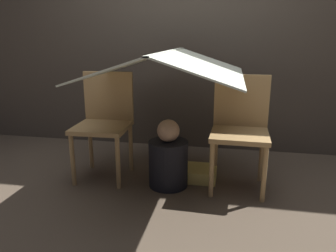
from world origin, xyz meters
TOP-DOWN VIEW (x-y plane):
  - ground_plane at (0.00, 0.00)m, footprint 8.80×8.80m
  - wall_back at (0.00, 1.17)m, footprint 7.00×0.05m
  - chair_left at (-0.55, 0.29)m, footprint 0.44×0.44m
  - chair_right at (0.55, 0.29)m, footprint 0.44×0.44m
  - sheet_canopy at (0.00, 0.21)m, footprint 1.11×1.32m
  - person_front at (0.01, 0.16)m, footprint 0.31×0.31m
  - floor_cushion at (0.22, 0.32)m, footprint 0.33×0.26m

SIDE VIEW (x-z plane):
  - ground_plane at x=0.00m, z-range 0.00..0.00m
  - floor_cushion at x=0.22m, z-range 0.00..0.10m
  - person_front at x=0.01m, z-range -0.05..0.49m
  - chair_left at x=-0.55m, z-range 0.05..0.93m
  - chair_right at x=0.55m, z-range 0.05..0.93m
  - sheet_canopy at x=0.00m, z-range 0.87..1.06m
  - wall_back at x=0.00m, z-range 0.00..2.50m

